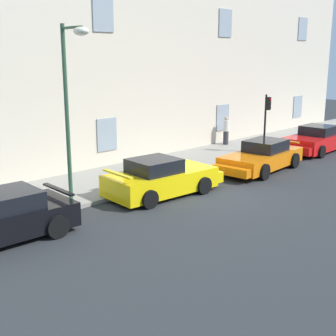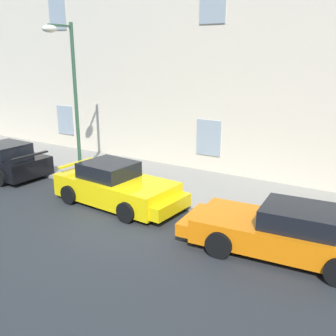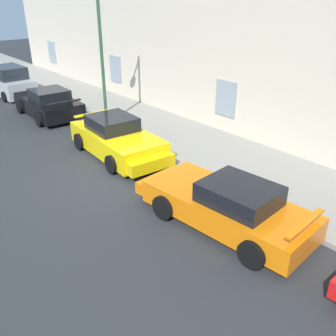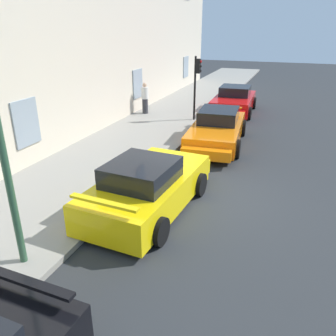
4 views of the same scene
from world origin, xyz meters
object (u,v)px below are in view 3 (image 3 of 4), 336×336
Objects in this scene: sportscar_red_lead at (47,103)px; street_lamp at (91,30)px; sportscar_yellow_flank at (119,140)px; hatchback_parked at (10,83)px; sportscar_white_middle at (223,204)px.

sportscar_red_lead is 0.78× the size of street_lamp.
sportscar_yellow_flank is 4.94m from street_lamp.
hatchback_parked reaches higher than sportscar_yellow_flank.
street_lamp is at bearing 6.15° from hatchback_parked.
sportscar_red_lead is 5.08m from street_lamp.
hatchback_parked is (-11.66, 0.09, 0.16)m from sportscar_yellow_flank.
sportscar_red_lead is 0.99× the size of sportscar_yellow_flank.
street_lamp is at bearing 14.69° from sportscar_red_lead.
hatchback_parked is (-17.30, 0.55, 0.17)m from sportscar_white_middle.
sportscar_red_lead is 1.26× the size of hatchback_parked.
sportscar_red_lead reaches higher than sportscar_white_middle.
sportscar_red_lead is 5.04m from hatchback_parked.
street_lamp is at bearing 170.60° from sportscar_white_middle.
street_lamp is (-8.83, 1.46, 3.64)m from sportscar_white_middle.
sportscar_white_middle is 0.86× the size of street_lamp.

